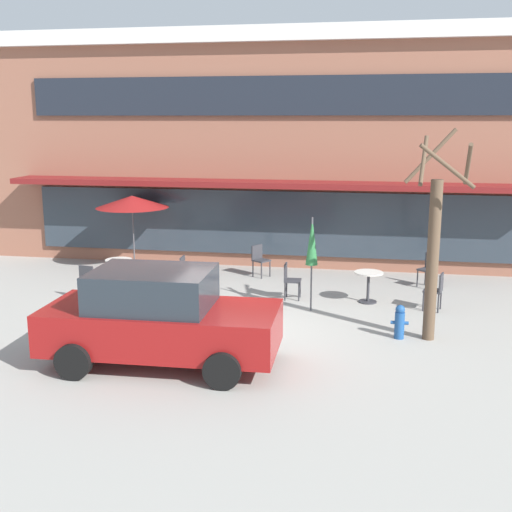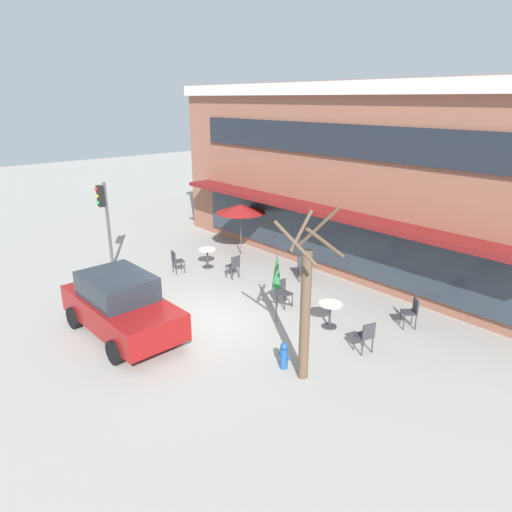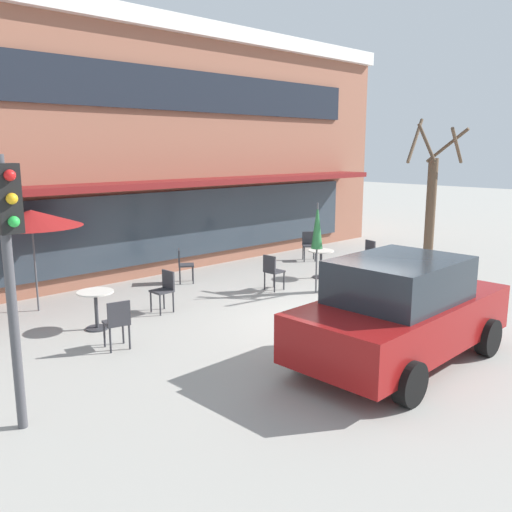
% 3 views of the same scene
% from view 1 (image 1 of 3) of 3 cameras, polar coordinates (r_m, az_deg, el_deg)
% --- Properties ---
extents(ground_plane, '(80.00, 80.00, 0.00)m').
position_cam_1_polar(ground_plane, '(13.64, -2.02, -6.65)').
color(ground_plane, '#9E9B93').
extents(building_facade, '(18.55, 9.10, 6.97)m').
position_cam_1_polar(building_facade, '(22.76, 3.38, 9.86)').
color(building_facade, '#935B47').
rests_on(building_facade, ground).
extents(cafe_table_near_wall, '(0.70, 0.70, 0.76)m').
position_cam_1_polar(cafe_table_near_wall, '(15.77, 9.96, -2.27)').
color(cafe_table_near_wall, '#333338').
rests_on(cafe_table_near_wall, ground).
extents(cafe_table_streetside, '(0.70, 0.70, 0.76)m').
position_cam_1_polar(cafe_table_streetside, '(17.27, -12.08, -1.09)').
color(cafe_table_streetside, '#333338').
rests_on(cafe_table_streetside, ground).
extents(patio_umbrella_green_folded, '(2.10, 2.10, 2.20)m').
position_cam_1_polar(patio_umbrella_green_folded, '(18.96, -10.96, 4.76)').
color(patio_umbrella_green_folded, '#4C4C51').
rests_on(patio_umbrella_green_folded, ground).
extents(patio_umbrella_cream_folded, '(0.28, 0.28, 2.20)m').
position_cam_1_polar(patio_umbrella_cream_folded, '(14.67, 5.00, 1.25)').
color(patio_umbrella_cream_folded, '#4C4C51').
rests_on(patio_umbrella_cream_folded, ground).
extents(cafe_chair_0, '(0.41, 0.41, 0.89)m').
position_cam_1_polar(cafe_chair_0, '(16.77, -6.89, -1.26)').
color(cafe_chair_0, '#333338').
rests_on(cafe_chair_0, ground).
extents(cafe_chair_1, '(0.56, 0.56, 0.89)m').
position_cam_1_polar(cafe_chair_1, '(17.58, 15.13, -0.98)').
color(cafe_chair_1, '#333338').
rests_on(cafe_chair_1, ground).
extents(cafe_chair_2, '(0.56, 0.56, 0.89)m').
position_cam_1_polar(cafe_chair_2, '(18.08, 0.32, -0.19)').
color(cafe_chair_2, '#333338').
rests_on(cafe_chair_2, ground).
extents(cafe_chair_3, '(0.41, 0.41, 0.89)m').
position_cam_1_polar(cafe_chair_3, '(15.84, 3.01, -1.99)').
color(cafe_chair_3, '#333338').
rests_on(cafe_chair_3, ground).
extents(cafe_chair_4, '(0.47, 0.47, 0.89)m').
position_cam_1_polar(cafe_chair_4, '(16.23, -14.60, -2.03)').
color(cafe_chair_4, '#333338').
rests_on(cafe_chair_4, ground).
extents(cafe_chair_5, '(0.49, 0.49, 0.89)m').
position_cam_1_polar(cafe_chair_5, '(15.44, 15.72, -2.82)').
color(cafe_chair_5, '#333338').
rests_on(cafe_chair_5, ground).
extents(parked_sedan, '(4.24, 2.10, 1.76)m').
position_cam_1_polar(parked_sedan, '(11.72, -8.59, -5.44)').
color(parked_sedan, maroon).
rests_on(parked_sedan, ground).
extents(street_tree, '(1.29, 1.31, 4.21)m').
position_cam_1_polar(street_tree, '(13.12, 15.54, 0.80)').
color(street_tree, brown).
rests_on(street_tree, ground).
extents(fire_hydrant, '(0.36, 0.20, 0.71)m').
position_cam_1_polar(fire_hydrant, '(13.39, 12.65, -5.71)').
color(fire_hydrant, '#1E4C8C').
rests_on(fire_hydrant, ground).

